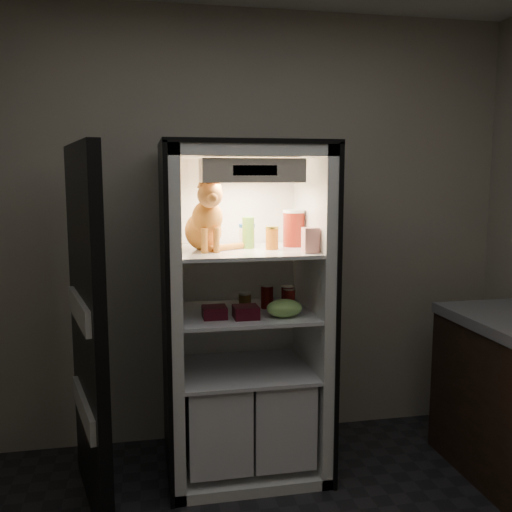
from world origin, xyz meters
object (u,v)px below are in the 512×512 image
Objects in this scene: berry_box_right at (246,312)px; mayo_tub at (247,235)px; soda_can_c at (289,300)px; condiment_jar at (245,301)px; refrigerator at (243,334)px; soda_can_a at (267,297)px; soda_can_b at (288,298)px; salsa_jar at (272,238)px; grape_bag at (284,308)px; parmesan_shaker at (248,233)px; berry_box_left at (215,312)px; cream_carton at (310,240)px; pepper_jar at (294,228)px; tabby_cat at (206,223)px.

mayo_tub is at bearing 78.28° from berry_box_right.
soda_can_c is 0.96× the size of berry_box_right.
soda_can_c reaches higher than condiment_jar.
berry_box_right is at bearing -98.89° from condiment_jar.
soda_can_a is (0.14, -0.01, 0.21)m from refrigerator.
refrigerator is at bearing 158.31° from soda_can_c.
soda_can_b is 0.31m from berry_box_right.
salsa_jar reaches higher than berry_box_right.
salsa_jar is 0.39m from grape_bag.
soda_can_b reaches higher than soda_can_a.
parmesan_shaker is 0.49m from berry_box_left.
soda_can_b is 1.38× the size of condiment_jar.
mayo_tub is (0.04, 0.06, 0.56)m from refrigerator.
refrigerator is at bearing 43.91° from berry_box_left.
cream_carton is at bearing -11.85° from grape_bag.
salsa_jar is at bearing 133.95° from cream_carton.
refrigerator is at bearing -176.77° from pepper_jar.
soda_can_a is 1.05× the size of berry_box_left.
soda_can_a is (0.11, 0.01, -0.37)m from parmesan_shaker.
soda_can_b reaches higher than grape_bag.
soda_can_a is at bearing 27.59° from berry_box_left.
cream_carton is (0.53, -0.20, -0.08)m from tabby_cat.
refrigerator reaches higher than cream_carton.
condiment_jar is (-0.02, 0.00, -0.39)m from parmesan_shaker.
salsa_jar reaches higher than soda_can_a.
soda_can_a is 1.35× the size of condiment_jar.
salsa_jar is (0.15, -0.09, 0.56)m from refrigerator.
parmesan_shaker reaches higher than grape_bag.
condiment_jar is (-0.24, 0.09, -0.01)m from soda_can_c.
condiment_jar is 0.74× the size of berry_box_right.
berry_box_right is at bearing -151.46° from soda_can_b.
salsa_jar is 0.40m from condiment_jar.
soda_can_c reaches higher than berry_box_right.
tabby_cat is at bearing -172.00° from pepper_jar.
pepper_jar reaches higher than soda_can_c.
tabby_cat is 2.08× the size of grape_bag.
parmesan_shaker reaches higher than soda_can_c.
parmesan_shaker is 0.27m from pepper_jar.
tabby_cat reaches higher than berry_box_left.
salsa_jar is at bearing 15.35° from berry_box_left.
pepper_jar reaches higher than salsa_jar.
tabby_cat is 3.06× the size of soda_can_a.
pepper_jar is at bearing 65.01° from soda_can_c.
pepper_jar is 1.59× the size of soda_can_a.
parmesan_shaker reaches higher than salsa_jar.
mayo_tub reaches higher than grape_bag.
berry_box_right is (-0.02, -0.21, 0.18)m from refrigerator.
berry_box_left is (-0.21, -0.16, -0.41)m from parmesan_shaker.
condiment_jar is at bearing 4.09° from tabby_cat.
cream_carton is 1.05× the size of berry_box_left.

